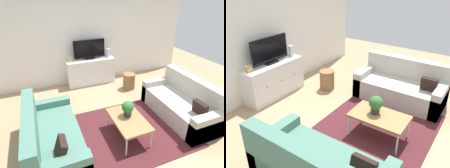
{
  "view_description": "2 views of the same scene",
  "coord_description": "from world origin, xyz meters",
  "views": [
    {
      "loc": [
        -1.38,
        -2.77,
        2.58
      ],
      "look_at": [
        0.0,
        0.56,
        0.75
      ],
      "focal_mm": 30.15,
      "sensor_mm": 36.0,
      "label": 1
    },
    {
      "loc": [
        -3.05,
        -1.55,
        2.58
      ],
      "look_at": [
        0.0,
        0.56,
        0.75
      ],
      "focal_mm": 37.91,
      "sensor_mm": 36.0,
      "label": 2
    }
  ],
  "objects": [
    {
      "name": "ground_plane",
      "position": [
        0.0,
        0.0,
        0.0
      ],
      "size": [
        10.0,
        10.0,
        0.0
      ],
      "primitive_type": "plane",
      "color": "tan"
    },
    {
      "name": "wall_back",
      "position": [
        0.0,
        2.55,
        1.35
      ],
      "size": [
        6.4,
        0.12,
        2.7
      ],
      "primitive_type": "cube",
      "color": "silver",
      "rests_on": "ground_plane"
    },
    {
      "name": "area_rug",
      "position": [
        0.0,
        -0.15,
        0.01
      ],
      "size": [
        2.5,
        1.9,
        0.01
      ],
      "primitive_type": "cube",
      "color": "#4C1E23",
      "rests_on": "ground_plane"
    },
    {
      "name": "couch_right_side",
      "position": [
        1.44,
        -0.1,
        0.29
      ],
      "size": [
        0.86,
        1.81,
        0.86
      ],
      "color": "#B2ADA3",
      "rests_on": "ground_plane"
    },
    {
      "name": "coffee_table",
      "position": [
        -0.01,
        -0.27,
        0.39
      ],
      "size": [
        0.57,
        0.93,
        0.42
      ],
      "color": "#A37547",
      "rests_on": "ground_plane"
    },
    {
      "name": "potted_plant",
      "position": [
        0.01,
        -0.18,
        0.59
      ],
      "size": [
        0.23,
        0.23,
        0.31
      ],
      "color": "#2D2D2D",
      "rests_on": "coffee_table"
    },
    {
      "name": "tv_console",
      "position": [
        0.02,
        2.27,
        0.38
      ],
      "size": [
        1.4,
        0.47,
        0.76
      ],
      "color": "silver",
      "rests_on": "ground_plane"
    },
    {
      "name": "flat_screen_tv",
      "position": [
        0.02,
        2.29,
        1.04
      ],
      "size": [
        0.9,
        0.16,
        0.56
      ],
      "color": "black",
      "rests_on": "tv_console"
    },
    {
      "name": "glass_vase",
      "position": [
        0.59,
        2.27,
        0.88
      ],
      "size": [
        0.11,
        0.11,
        0.24
      ],
      "primitive_type": "cylinder",
      "color": "silver",
      "rests_on": "tv_console"
    },
    {
      "name": "mantel_clock",
      "position": [
        -0.56,
        2.27,
        0.83
      ],
      "size": [
        0.11,
        0.07,
        0.13
      ],
      "primitive_type": "cube",
      "color": "tan",
      "rests_on": "tv_console"
    },
    {
      "name": "wicker_basket",
      "position": [
        0.92,
        1.51,
        0.23
      ],
      "size": [
        0.34,
        0.34,
        0.45
      ],
      "primitive_type": "cylinder",
      "color": "olive",
      "rests_on": "ground_plane"
    }
  ]
}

